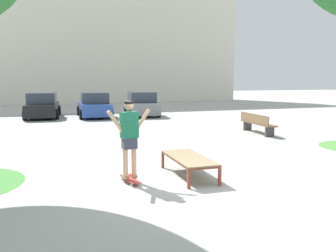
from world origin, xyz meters
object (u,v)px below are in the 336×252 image
at_px(skater, 129,134).
at_px(skate_box, 189,159).
at_px(car_blue, 94,106).
at_px(skateboard, 130,179).
at_px(car_grey, 142,105).
at_px(car_black, 43,106).
at_px(park_bench, 257,123).

bearing_deg(skater, skate_box, 2.52).
distance_m(skate_box, car_blue, 14.37).
distance_m(skateboard, car_blue, 14.48).
height_order(skate_box, car_grey, car_grey).
bearing_deg(skate_box, skater, -177.48).
distance_m(skater, car_black, 15.12).
xyz_separation_m(car_grey, park_bench, (2.68, -8.99, -0.24)).
distance_m(skateboard, skater, 0.99).
relative_size(car_grey, park_bench, 1.79).
relative_size(skateboard, car_black, 0.19).
bearing_deg(car_black, skater, -82.58).
bearing_deg(car_black, skate_box, -77.29).
bearing_deg(car_black, car_grey, -6.02).
bearing_deg(car_black, car_blue, -10.79).
height_order(skateboard, park_bench, park_bench).
distance_m(car_blue, park_bench, 10.67).
xyz_separation_m(skater, car_blue, (1.02, 14.43, -0.38)).
bearing_deg(skate_box, skateboard, -177.41).
bearing_deg(park_bench, skateboard, -141.09).
bearing_deg(park_bench, skater, -141.10).
xyz_separation_m(skater, car_black, (-1.95, 14.99, -0.38)).
height_order(skateboard, skater, skater).
height_order(skate_box, skater, skater).
height_order(skater, car_grey, skater).
relative_size(skate_box, car_blue, 0.45).
height_order(car_grey, park_bench, car_grey).
relative_size(skate_box, skater, 1.13).
height_order(car_blue, car_grey, same).
relative_size(car_black, park_bench, 1.78).
distance_m(skater, car_grey, 14.91).
relative_size(skater, car_blue, 0.40).
bearing_deg(car_grey, skateboard, -105.49).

